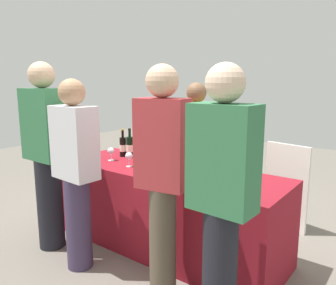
{
  "coord_description": "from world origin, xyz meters",
  "views": [
    {
      "loc": [
        1.83,
        -2.4,
        1.6
      ],
      "look_at": [
        0.0,
        0.0,
        1.04
      ],
      "focal_mm": 35.84,
      "sensor_mm": 36.0,
      "label": 1
    }
  ],
  "objects_px": {
    "wine_bottle_0": "(123,147)",
    "server_pouring": "(196,149)",
    "wine_glass_0": "(111,152)",
    "menu_board": "(286,187)",
    "guest_0": "(47,151)",
    "guest_2": "(163,174)",
    "wine_bottle_3": "(162,151)",
    "wine_bottle_4": "(173,152)",
    "wine_bottle_5": "(189,154)",
    "wine_glass_3": "(209,171)",
    "wine_bottle_1": "(130,147)",
    "wine_bottle_2": "(155,151)",
    "wine_glass_2": "(176,164)",
    "guest_1": "(76,169)",
    "wine_glass_1": "(129,156)",
    "guest_3": "(222,196)",
    "wine_bottle_6": "(230,163)"
  },
  "relations": [
    {
      "from": "wine_bottle_0",
      "to": "wine_bottle_5",
      "type": "height_order",
      "value": "wine_bottle_5"
    },
    {
      "from": "guest_0",
      "to": "guest_2",
      "type": "bearing_deg",
      "value": 2.54
    },
    {
      "from": "wine_bottle_0",
      "to": "server_pouring",
      "type": "bearing_deg",
      "value": 35.45
    },
    {
      "from": "wine_bottle_5",
      "to": "server_pouring",
      "type": "height_order",
      "value": "server_pouring"
    },
    {
      "from": "wine_glass_2",
      "to": "wine_bottle_1",
      "type": "bearing_deg",
      "value": 161.37
    },
    {
      "from": "wine_bottle_0",
      "to": "wine_bottle_4",
      "type": "relative_size",
      "value": 0.94
    },
    {
      "from": "wine_bottle_1",
      "to": "guest_3",
      "type": "bearing_deg",
      "value": -28.64
    },
    {
      "from": "guest_3",
      "to": "wine_glass_1",
      "type": "bearing_deg",
      "value": 158.87
    },
    {
      "from": "wine_bottle_2",
      "to": "wine_bottle_6",
      "type": "relative_size",
      "value": 0.9
    },
    {
      "from": "wine_glass_0",
      "to": "guest_1",
      "type": "height_order",
      "value": "guest_1"
    },
    {
      "from": "wine_bottle_5",
      "to": "wine_bottle_2",
      "type": "bearing_deg",
      "value": -176.82
    },
    {
      "from": "guest_2",
      "to": "wine_glass_2",
      "type": "bearing_deg",
      "value": 104.9
    },
    {
      "from": "wine_glass_1",
      "to": "wine_glass_3",
      "type": "height_order",
      "value": "wine_glass_1"
    },
    {
      "from": "guest_1",
      "to": "menu_board",
      "type": "xyz_separation_m",
      "value": [
        1.15,
        1.85,
        -0.41
      ]
    },
    {
      "from": "wine_glass_2",
      "to": "guest_3",
      "type": "bearing_deg",
      "value": -37.48
    },
    {
      "from": "wine_bottle_5",
      "to": "menu_board",
      "type": "height_order",
      "value": "wine_bottle_5"
    },
    {
      "from": "wine_bottle_2",
      "to": "guest_0",
      "type": "xyz_separation_m",
      "value": [
        -0.62,
        -0.84,
        0.06
      ]
    },
    {
      "from": "wine_bottle_2",
      "to": "menu_board",
      "type": "distance_m",
      "value": 1.47
    },
    {
      "from": "wine_bottle_5",
      "to": "menu_board",
      "type": "xyz_separation_m",
      "value": [
        0.64,
        0.92,
        -0.44
      ]
    },
    {
      "from": "wine_bottle_3",
      "to": "wine_bottle_1",
      "type": "bearing_deg",
      "value": 179.6
    },
    {
      "from": "wine_glass_0",
      "to": "wine_glass_3",
      "type": "bearing_deg",
      "value": -1.82
    },
    {
      "from": "wine_glass_2",
      "to": "guest_1",
      "type": "height_order",
      "value": "guest_1"
    },
    {
      "from": "wine_bottle_2",
      "to": "guest_3",
      "type": "relative_size",
      "value": 0.17
    },
    {
      "from": "wine_bottle_0",
      "to": "wine_bottle_5",
      "type": "distance_m",
      "value": 0.81
    },
    {
      "from": "wine_bottle_1",
      "to": "wine_glass_2",
      "type": "xyz_separation_m",
      "value": [
        0.8,
        -0.27,
        -0.01
      ]
    },
    {
      "from": "wine_glass_0",
      "to": "menu_board",
      "type": "relative_size",
      "value": 0.15
    },
    {
      "from": "menu_board",
      "to": "wine_bottle_3",
      "type": "bearing_deg",
      "value": -121.25
    },
    {
      "from": "server_pouring",
      "to": "guest_2",
      "type": "bearing_deg",
      "value": 104.03
    },
    {
      "from": "wine_bottle_0",
      "to": "wine_glass_0",
      "type": "distance_m",
      "value": 0.22
    },
    {
      "from": "wine_bottle_4",
      "to": "wine_bottle_5",
      "type": "distance_m",
      "value": 0.18
    },
    {
      "from": "wine_glass_2",
      "to": "server_pouring",
      "type": "bearing_deg",
      "value": 109.61
    },
    {
      "from": "wine_bottle_1",
      "to": "menu_board",
      "type": "height_order",
      "value": "wine_bottle_1"
    },
    {
      "from": "wine_bottle_1",
      "to": "guest_0",
      "type": "relative_size",
      "value": 0.18
    },
    {
      "from": "wine_bottle_4",
      "to": "guest_3",
      "type": "xyz_separation_m",
      "value": [
        1.01,
        -0.89,
        0.03
      ]
    },
    {
      "from": "wine_bottle_6",
      "to": "guest_1",
      "type": "distance_m",
      "value": 1.29
    },
    {
      "from": "server_pouring",
      "to": "wine_bottle_0",
      "type": "bearing_deg",
      "value": 27.43
    },
    {
      "from": "wine_bottle_0",
      "to": "wine_glass_0",
      "type": "bearing_deg",
      "value": -79.63
    },
    {
      "from": "guest_2",
      "to": "guest_3",
      "type": "xyz_separation_m",
      "value": [
        0.53,
        -0.11,
        -0.02
      ]
    },
    {
      "from": "wine_bottle_0",
      "to": "guest_0",
      "type": "distance_m",
      "value": 0.82
    },
    {
      "from": "wine_bottle_6",
      "to": "wine_bottle_3",
      "type": "bearing_deg",
      "value": 178.25
    },
    {
      "from": "wine_glass_3",
      "to": "wine_bottle_0",
      "type": "bearing_deg",
      "value": 168.36
    },
    {
      "from": "wine_bottle_3",
      "to": "wine_bottle_4",
      "type": "bearing_deg",
      "value": 23.27
    },
    {
      "from": "wine_glass_2",
      "to": "wine_glass_3",
      "type": "xyz_separation_m",
      "value": [
        0.33,
        0.01,
        -0.01
      ]
    },
    {
      "from": "wine_glass_0",
      "to": "wine_glass_3",
      "type": "relative_size",
      "value": 1.0
    },
    {
      "from": "wine_glass_0",
      "to": "guest_3",
      "type": "xyz_separation_m",
      "value": [
        1.61,
        -0.62,
        0.05
      ]
    },
    {
      "from": "wine_bottle_1",
      "to": "wine_bottle_2",
      "type": "height_order",
      "value": "wine_bottle_1"
    },
    {
      "from": "menu_board",
      "to": "wine_glass_1",
      "type": "bearing_deg",
      "value": -118.89
    },
    {
      "from": "wine_glass_2",
      "to": "wine_bottle_3",
      "type": "bearing_deg",
      "value": 143.46
    },
    {
      "from": "wine_bottle_0",
      "to": "wine_glass_0",
      "type": "relative_size",
      "value": 2.2
    },
    {
      "from": "guest_0",
      "to": "guest_2",
      "type": "height_order",
      "value": "guest_0"
    }
  ]
}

